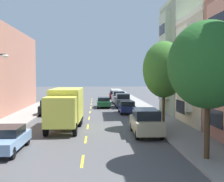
% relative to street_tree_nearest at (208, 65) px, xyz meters
% --- Properties ---
extents(ground_plane, '(160.00, 160.00, 0.00)m').
position_rel_street_tree_nearest_xyz_m(ground_plane, '(-6.40, 23.36, -4.95)').
color(ground_plane, '#4C4C4F').
extents(sidewalk_left, '(3.20, 120.00, 0.14)m').
position_rel_street_tree_nearest_xyz_m(sidewalk_left, '(-13.50, 21.36, -4.88)').
color(sidewalk_left, gray).
rests_on(sidewalk_left, ground_plane).
extents(sidewalk_right, '(3.20, 120.00, 0.14)m').
position_rel_street_tree_nearest_xyz_m(sidewalk_right, '(0.70, 21.36, -4.88)').
color(sidewalk_right, gray).
rests_on(sidewalk_right, ground_plane).
extents(lane_centerline_dashes, '(0.14, 47.20, 0.01)m').
position_rel_street_tree_nearest_xyz_m(lane_centerline_dashes, '(-6.40, 17.86, -4.95)').
color(lane_centerline_dashes, yellow).
rests_on(lane_centerline_dashes, ground_plane).
extents(townhouse_fourth_sage, '(11.68, 7.08, 12.71)m').
position_rel_street_tree_nearest_xyz_m(townhouse_fourth_sage, '(7.73, 17.73, 1.20)').
color(townhouse_fourth_sage, '#99AD8E').
rests_on(townhouse_fourth_sage, ground_plane).
extents(street_tree_nearest, '(4.10, 4.10, 7.07)m').
position_rel_street_tree_nearest_xyz_m(street_tree_nearest, '(0.00, 0.00, 0.00)').
color(street_tree_nearest, '#47331E').
rests_on(street_tree_nearest, sidewalk_right).
extents(street_tree_second, '(3.53, 3.53, 7.16)m').
position_rel_street_tree_nearest_xyz_m(street_tree_second, '(0.00, 9.40, -0.02)').
color(street_tree_second, '#47331E').
rests_on(street_tree_second, sidewalk_right).
extents(delivery_box_truck, '(2.62, 7.22, 3.31)m').
position_rel_street_tree_nearest_xyz_m(delivery_box_truck, '(-8.19, 9.47, -3.08)').
color(delivery_box_truck, '#D8D84C').
rests_on(delivery_box_truck, ground_plane).
extents(parked_sedan_red, '(1.81, 4.50, 1.43)m').
position_rel_street_tree_nearest_xyz_m(parked_sedan_red, '(-10.88, 40.29, -4.21)').
color(parked_sedan_red, '#AD1E1E').
rests_on(parked_sedan_red, ground_plane).
extents(parked_suv_silver, '(1.99, 4.82, 1.93)m').
position_rel_street_tree_nearest_xyz_m(parked_suv_silver, '(-2.04, 31.24, -3.97)').
color(parked_suv_silver, '#B2B5BA').
rests_on(parked_suv_silver, ground_plane).
extents(parked_pickup_black, '(2.10, 5.34, 1.73)m').
position_rel_street_tree_nearest_xyz_m(parked_pickup_black, '(-10.89, 18.73, -4.13)').
color(parked_pickup_black, black).
rests_on(parked_pickup_black, ground_plane).
extents(parked_suv_charcoal, '(1.98, 4.81, 1.93)m').
position_rel_street_tree_nearest_xyz_m(parked_suv_charcoal, '(-1.96, 25.30, -3.97)').
color(parked_suv_charcoal, '#333338').
rests_on(parked_suv_charcoal, ground_plane).
extents(parked_hatchback_navy, '(1.80, 4.03, 1.50)m').
position_rel_street_tree_nearest_xyz_m(parked_hatchback_navy, '(-2.07, 18.76, -4.20)').
color(parked_hatchback_navy, navy).
rests_on(parked_hatchback_navy, ground_plane).
extents(parked_suv_champagne, '(2.04, 4.84, 1.93)m').
position_rel_street_tree_nearest_xyz_m(parked_suv_champagne, '(-1.97, 6.67, -3.97)').
color(parked_suv_champagne, tan).
rests_on(parked_suv_champagne, ground_plane).
extents(parked_wagon_burgundy, '(1.90, 4.73, 1.50)m').
position_rel_street_tree_nearest_xyz_m(parked_wagon_burgundy, '(-2.14, 40.89, -4.15)').
color(parked_wagon_burgundy, maroon).
rests_on(parked_wagon_burgundy, ground_plane).
extents(parked_sedan_sky, '(1.87, 4.53, 1.43)m').
position_rel_street_tree_nearest_xyz_m(parked_sedan_sky, '(-10.87, 2.49, -4.21)').
color(parked_sedan_sky, '#7A9EC6').
rests_on(parked_sedan_sky, ground_plane).
extents(moving_forest_sedan, '(1.80, 4.50, 1.43)m').
position_rel_street_tree_nearest_xyz_m(moving_forest_sedan, '(-4.60, 25.33, -4.21)').
color(moving_forest_sedan, '#194C28').
rests_on(moving_forest_sedan, ground_plane).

